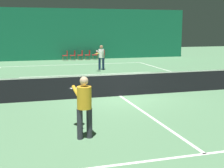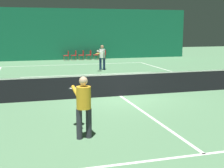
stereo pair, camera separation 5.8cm
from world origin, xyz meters
The scene contains 15 objects.
ground_plane centered at (0.00, 0.00, 0.00)m, with size 60.00×60.00×0.00m, color #56845B.
backdrop_curtain centered at (0.00, 15.98, 2.27)m, with size 23.00×0.12×4.55m.
court_line_baseline_far centered at (0.00, 11.90, 0.00)m, with size 11.00×0.10×0.00m.
court_line_service_far centered at (0.00, 6.40, 0.00)m, with size 8.25×0.10×0.00m.
court_line_service_near centered at (0.00, -6.40, 0.00)m, with size 8.25×0.10×0.00m.
court_line_centre centered at (0.00, 0.00, 0.00)m, with size 0.10×12.80×0.00m.
tennis_net centered at (0.00, 0.00, 0.51)m, with size 12.00×0.10×1.07m.
player_near centered at (-2.44, -4.58, 0.95)m, with size 0.47×1.36×1.63m.
player_far centered at (1.30, 8.35, 0.98)m, with size 0.99×1.35×1.68m.
courtside_chair_0 centered at (-0.15, 15.43, 0.49)m, with size 0.44×0.44×0.84m.
courtside_chair_1 centered at (0.53, 15.43, 0.49)m, with size 0.44×0.44×0.84m.
courtside_chair_2 centered at (1.20, 15.43, 0.49)m, with size 0.44×0.44×0.84m.
courtside_chair_3 centered at (1.88, 15.43, 0.49)m, with size 0.44×0.44×0.84m.
courtside_chair_4 centered at (2.55, 15.43, 0.49)m, with size 0.44×0.44×0.84m.
courtside_chair_5 centered at (3.23, 15.43, 0.49)m, with size 0.44×0.44×0.84m.
Camera 2 is at (-3.86, -12.27, 2.84)m, focal length 50.00 mm.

